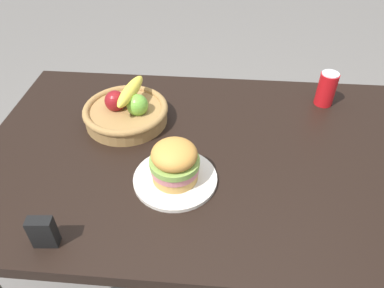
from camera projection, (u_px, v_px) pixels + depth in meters
ground_plane at (199, 274)px, 1.64m from camera, size 8.00×8.00×0.00m
dining_table at (201, 173)px, 1.21m from camera, size 1.40×0.90×0.75m
plate at (175, 179)px, 1.05m from camera, size 0.24×0.24×0.01m
sandwich at (175, 162)px, 1.00m from camera, size 0.14×0.14×0.12m
soda_can at (326, 89)px, 1.31m from camera, size 0.07×0.07×0.13m
fruit_basket at (126, 111)px, 1.24m from camera, size 0.29×0.29×0.14m
napkin_holder at (43, 232)px, 0.86m from camera, size 0.06×0.04×0.09m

